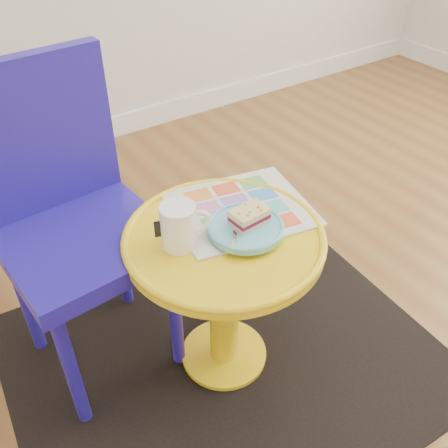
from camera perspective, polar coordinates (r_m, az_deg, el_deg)
room_walls at (r=1.95m, az=-16.82°, el=-5.28°), size 4.00×4.00×4.00m
rug at (r=1.68m, az=-0.00°, el=-14.76°), size 1.37×1.18×0.01m
side_table at (r=1.41m, az=0.00°, el=-5.86°), size 0.54×0.54×0.51m
chair at (r=1.42m, az=-17.30°, el=1.34°), size 0.44×0.44×0.93m
newspaper at (r=1.41m, az=1.87°, el=1.77°), size 0.43×0.39×0.01m
mug at (r=1.25m, az=-5.10°, el=-0.09°), size 0.13×0.09×0.12m
plate at (r=1.31m, az=2.47°, el=-0.50°), size 0.20×0.20×0.02m
cake_slice at (r=1.30m, az=2.91°, el=0.88°), size 0.10×0.07×0.04m
fork at (r=1.29m, az=1.31°, el=-0.61°), size 0.10×0.12×0.00m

